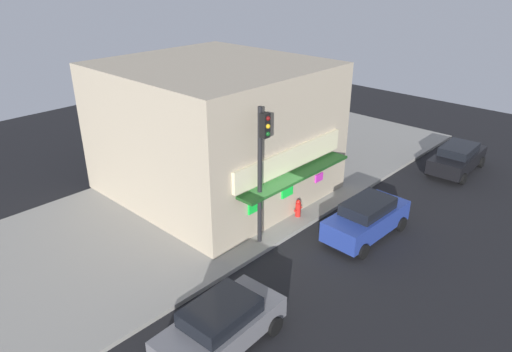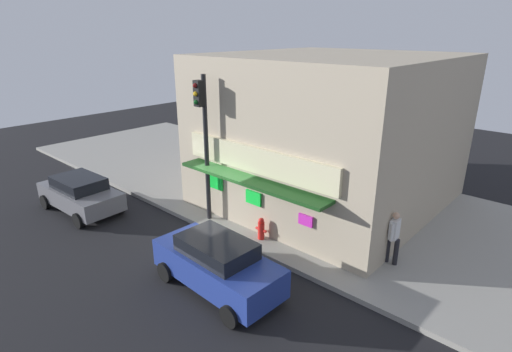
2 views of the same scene
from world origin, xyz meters
TOP-DOWN VIEW (x-y plane):
  - ground_plane at (0.00, 0.00)m, footprint 52.57×52.57m
  - sidewalk at (0.00, 5.22)m, footprint 35.05×10.45m
  - corner_building at (1.32, 5.80)m, footprint 9.15×10.46m
  - traffic_light at (-1.00, 0.54)m, footprint 0.32×0.58m
  - fire_hydrant at (1.74, 0.76)m, footprint 0.49×0.25m
  - trash_can at (0.08, 2.05)m, footprint 0.51×0.51m
  - pedestrian at (6.04, 2.43)m, footprint 0.45×0.53m
  - parked_car_grey at (-5.99, -2.37)m, footprint 4.25×2.23m
  - parked_car_blue at (2.63, -2.25)m, footprint 4.35×2.07m
  - parked_car_black at (12.23, -2.35)m, footprint 4.47×2.22m

SIDE VIEW (x-z plane):
  - ground_plane at x=0.00m, z-range 0.00..0.00m
  - sidewalk at x=0.00m, z-range 0.00..0.18m
  - trash_can at x=0.08m, z-range 0.18..0.97m
  - fire_hydrant at x=1.74m, z-range 0.16..1.01m
  - parked_car_grey at x=-5.99m, z-range 0.03..1.59m
  - parked_car_black at x=12.23m, z-range 0.04..1.60m
  - parked_car_blue at x=2.63m, z-range 0.03..1.73m
  - pedestrian at x=6.04m, z-range 0.26..2.11m
  - corner_building at x=1.32m, z-range 0.17..6.58m
  - traffic_light at x=-1.00m, z-range 0.96..6.78m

